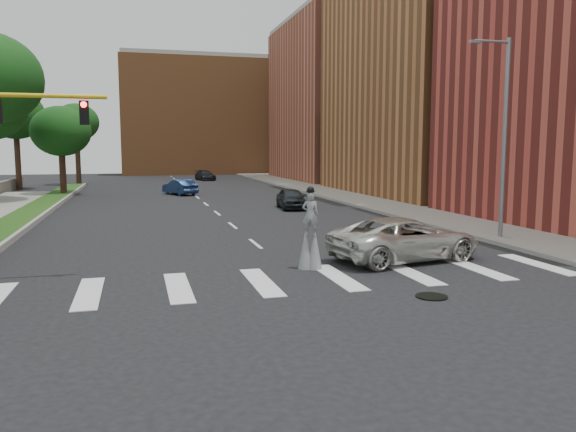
{
  "coord_description": "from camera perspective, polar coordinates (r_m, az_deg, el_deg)",
  "views": [
    {
      "loc": [
        -4.99,
        -15.9,
        4.22
      ],
      "look_at": [
        0.4,
        3.98,
        1.7
      ],
      "focal_mm": 35.0,
      "sensor_mm": 36.0,
      "label": 1
    }
  ],
  "objects": [
    {
      "name": "streetlight",
      "position": [
        27.07,
        21.0,
        7.95
      ],
      "size": [
        2.05,
        0.2,
        9.0
      ],
      "color": "slate",
      "rests_on": "ground"
    },
    {
      "name": "building_mid",
      "position": [
        53.82,
        15.67,
        15.04
      ],
      "size": [
        16.0,
        22.0,
        24.0
      ],
      "primitive_type": "cube",
      "color": "#A35E33",
      "rests_on": "ground"
    },
    {
      "name": "building_backdrop",
      "position": [
        94.67,
        -8.61,
        9.8
      ],
      "size": [
        26.0,
        14.0,
        18.0
      ],
      "primitive_type": "cube",
      "color": "#A35E33",
      "rests_on": "ground"
    },
    {
      "name": "manhole",
      "position": [
        16.58,
        14.38,
        -7.92
      ],
      "size": [
        0.9,
        0.9,
        0.04
      ],
      "primitive_type": "cylinder",
      "color": "black",
      "rests_on": "ground"
    },
    {
      "name": "stilt_performer",
      "position": [
        19.52,
        2.28,
        -2.22
      ],
      "size": [
        0.82,
        0.64,
        2.89
      ],
      "rotation": [
        0.0,
        0.0,
        2.76
      ],
      "color": "black",
      "rests_on": "ground"
    },
    {
      "name": "grass_median",
      "position": [
        36.72,
        -25.27,
        -0.1
      ],
      "size": [
        2.0,
        60.0,
        0.25
      ],
      "primitive_type": "cube",
      "color": "#1D4112",
      "rests_on": "ground"
    },
    {
      "name": "sidewalk_right",
      "position": [
        44.68,
        7.95,
        1.61
      ],
      "size": [
        5.0,
        90.0,
        0.18
      ],
      "primitive_type": "cube",
      "color": "gray",
      "rests_on": "ground"
    },
    {
      "name": "tree_7",
      "position": [
        68.07,
        -20.71,
        8.84
      ],
      "size": [
        4.95,
        4.95,
        9.14
      ],
      "color": "black",
      "rests_on": "ground"
    },
    {
      "name": "car_far",
      "position": [
        73.46,
        -8.42,
        4.11
      ],
      "size": [
        2.62,
        4.67,
        1.28
      ],
      "primitive_type": "imported",
      "rotation": [
        0.0,
        0.0,
        0.2
      ],
      "color": "black",
      "rests_on": "ground"
    },
    {
      "name": "median_curb",
      "position": [
        36.55,
        -23.65,
        -0.02
      ],
      "size": [
        0.2,
        60.0,
        0.28
      ],
      "primitive_type": "cube",
      "color": "gray",
      "rests_on": "ground"
    },
    {
      "name": "tree_6",
      "position": [
        53.45,
        -22.09,
        7.96
      ],
      "size": [
        5.15,
        5.15,
        7.83
      ],
      "color": "black",
      "rests_on": "ground"
    },
    {
      "name": "car_mid",
      "position": [
        51.29,
        -10.94,
        2.91
      ],
      "size": [
        3.06,
        4.45,
        1.39
      ],
      "primitive_type": "imported",
      "rotation": [
        0.0,
        0.0,
        3.56
      ],
      "color": "navy",
      "rests_on": "ground"
    },
    {
      "name": "tree_5",
      "position": [
        62.4,
        -25.97,
        9.18
      ],
      "size": [
        5.64,
        5.64,
        9.83
      ],
      "color": "black",
      "rests_on": "ground"
    },
    {
      "name": "suv_crossing",
      "position": [
        21.51,
        11.81,
        -2.29
      ],
      "size": [
        6.24,
        3.74,
        1.62
      ],
      "primitive_type": "imported",
      "rotation": [
        0.0,
        0.0,
        1.76
      ],
      "color": "beige",
      "rests_on": "ground"
    },
    {
      "name": "car_near",
      "position": [
        38.82,
        0.34,
        1.79
      ],
      "size": [
        2.03,
        4.31,
        1.43
      ],
      "primitive_type": "imported",
      "rotation": [
        0.0,
        0.0,
        -0.08
      ],
      "color": "black",
      "rests_on": "ground"
    },
    {
      "name": "building_far",
      "position": [
        75.16,
        6.04,
        11.35
      ],
      "size": [
        16.0,
        22.0,
        20.0
      ],
      "primitive_type": "cube",
      "color": "#B35A42",
      "rests_on": "ground"
    },
    {
      "name": "ground_plane",
      "position": [
        17.2,
        2.21,
        -7.24
      ],
      "size": [
        160.0,
        160.0,
        0.0
      ],
      "primitive_type": "plane",
      "color": "black",
      "rests_on": "ground"
    }
  ]
}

